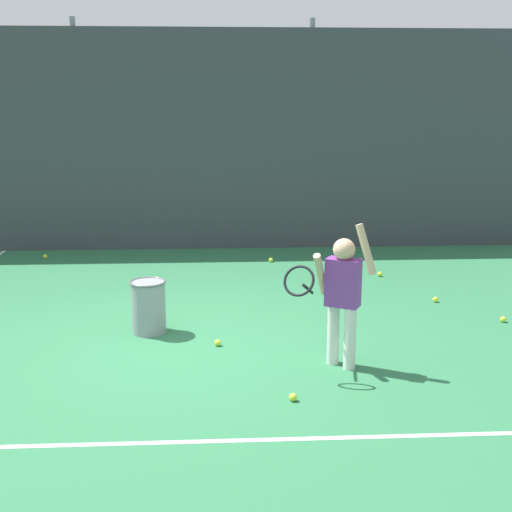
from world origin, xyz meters
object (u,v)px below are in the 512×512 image
Objects in this scene: tennis_player at (341,291)px; tennis_ball_3 at (293,397)px; tennis_ball_1 at (503,319)px; tennis_ball_8 at (45,256)px; tennis_ball_7 at (271,260)px; tennis_ball_6 at (380,274)px; ball_hopper at (149,306)px; tennis_ball_0 at (435,300)px; tennis_ball_2 at (218,343)px.

tennis_player is 1.11m from tennis_ball_3.
tennis_ball_8 is (-5.85, 3.39, 0.00)m from tennis_ball_1.
tennis_ball_7 is 1.00× the size of tennis_ball_8.
tennis_player is at bearing -109.74° from tennis_ball_6.
ball_hopper is 4.02m from tennis_ball_8.
tennis_ball_7 and tennis_ball_8 have the same top height.
tennis_ball_7 is (0.19, 4.82, 0.00)m from tennis_ball_3.
tennis_ball_0 and tennis_ball_3 have the same top height.
tennis_ball_8 is at bearing 172.97° from tennis_ball_7.
tennis_ball_1 is (3.89, 0.11, -0.26)m from ball_hopper.
tennis_ball_7 is at bearing 63.51° from ball_hopper.
tennis_ball_7 is at bearing 147.41° from tennis_ball_6.
tennis_ball_7 is (-2.36, 2.96, 0.00)m from tennis_ball_1.
tennis_ball_1 is at bearing 10.07° from tennis_ball_2.
tennis_player is 20.46× the size of tennis_ball_0.
tennis_ball_0 is 1.31m from tennis_ball_6.
tennis_player is 20.46× the size of tennis_ball_3.
tennis_ball_8 is (-3.49, 0.43, 0.00)m from tennis_ball_7.
tennis_ball_6 is (-0.90, 2.03, 0.00)m from tennis_ball_1.
tennis_ball_7 is at bearing 128.53° from tennis_ball_1.
tennis_ball_2 is at bearing -179.08° from tennis_player.
tennis_player reaches higher than tennis_ball_2.
tennis_ball_3 is (0.62, -1.29, 0.00)m from tennis_ball_2.
tennis_ball_1 is at bearing 57.75° from tennis_player.
tennis_ball_3 and tennis_ball_8 have the same top height.
tennis_ball_1 is 1.00× the size of tennis_ball_7.
tennis_ball_2 is 1.00× the size of tennis_ball_3.
tennis_ball_0 and tennis_ball_2 have the same top height.
tennis_ball_8 is (-2.69, 3.95, 0.00)m from tennis_ball_2.
tennis_ball_2 is (-3.16, -0.56, 0.00)m from tennis_ball_1.
tennis_ball_0 and tennis_ball_7 have the same top height.
tennis_ball_6 is (-0.39, 1.25, 0.00)m from tennis_ball_0.
tennis_ball_0 is at bearing 52.39° from tennis_ball_3.
tennis_ball_1 and tennis_ball_8 have the same top height.
tennis_ball_7 is at bearing 122.84° from tennis_player.
tennis_player is 20.46× the size of tennis_ball_7.
tennis_ball_7 is (-1.46, 0.93, 0.00)m from tennis_ball_6.
tennis_ball_7 is 3.52m from tennis_ball_8.
tennis_ball_6 is at bearing 35.63° from ball_hopper.
tennis_player reaches higher than tennis_ball_1.
tennis_ball_7 is at bearing 130.31° from tennis_ball_0.
tennis_ball_1 and tennis_ball_7 have the same top height.
tennis_ball_3 is at bearing -112.93° from tennis_ball_6.
ball_hopper reaches higher than tennis_ball_7.
tennis_ball_2 is at bearing -55.79° from tennis_ball_8.
tennis_ball_3 is at bearing -96.97° from tennis_player.
tennis_player is at bearing -150.69° from tennis_ball_1.
ball_hopper is (-1.85, 1.04, -0.44)m from tennis_player.
tennis_player is 20.46× the size of tennis_ball_2.
tennis_ball_8 is (-1.96, 3.50, -0.26)m from ball_hopper.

